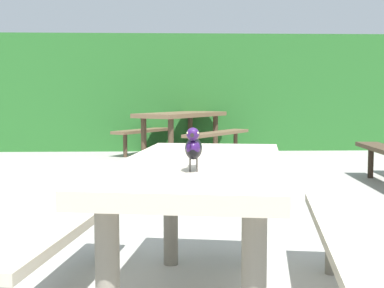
% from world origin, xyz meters
% --- Properties ---
extents(hedge_wall, '(28.00, 1.98, 2.15)m').
position_xyz_m(hedge_wall, '(0.00, 8.78, 1.07)').
color(hedge_wall, '#235B23').
rests_on(hedge_wall, ground).
extents(picnic_table_foreground, '(1.94, 1.97, 0.74)m').
position_xyz_m(picnic_table_foreground, '(-0.16, 0.28, 0.56)').
color(picnic_table_foreground, '#B2A893').
rests_on(picnic_table_foreground, ground).
extents(bird_grackle, '(0.08, 0.29, 0.18)m').
position_xyz_m(bird_grackle, '(-0.21, -0.12, 0.84)').
color(bird_grackle, black).
rests_on(bird_grackle, picnic_table_foreground).
extents(picnic_table_mid_right, '(2.35, 2.36, 0.74)m').
position_xyz_m(picnic_table_mid_right, '(-0.10, 7.01, 0.56)').
color(picnic_table_mid_right, brown).
rests_on(picnic_table_mid_right, ground).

